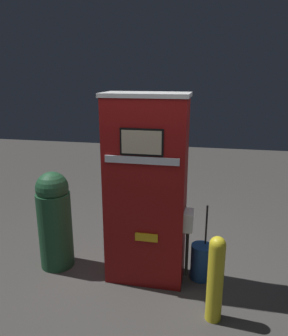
{
  "coord_description": "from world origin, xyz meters",
  "views": [
    {
      "loc": [
        0.61,
        -2.89,
        2.15
      ],
      "look_at": [
        0.0,
        0.11,
        1.27
      ],
      "focal_mm": 35.0,
      "sensor_mm": 36.0,
      "label": 1
    }
  ],
  "objects_px": {
    "squeegee_bucket": "(201,261)",
    "gas_pump": "(146,191)",
    "safety_bollard": "(215,277)",
    "trash_bin": "(55,219)"
  },
  "relations": [
    {
      "from": "gas_pump",
      "to": "squeegee_bucket",
      "type": "height_order",
      "value": "gas_pump"
    },
    {
      "from": "squeegee_bucket",
      "to": "gas_pump",
      "type": "bearing_deg",
      "value": -172.26
    },
    {
      "from": "gas_pump",
      "to": "trash_bin",
      "type": "height_order",
      "value": "gas_pump"
    },
    {
      "from": "gas_pump",
      "to": "squeegee_bucket",
      "type": "distance_m",
      "value": 0.99
    },
    {
      "from": "gas_pump",
      "to": "squeegee_bucket",
      "type": "bearing_deg",
      "value": 7.74
    },
    {
      "from": "gas_pump",
      "to": "trash_bin",
      "type": "bearing_deg",
      "value": 179.38
    },
    {
      "from": "safety_bollard",
      "to": "squeegee_bucket",
      "type": "distance_m",
      "value": 0.67
    },
    {
      "from": "trash_bin",
      "to": "safety_bollard",
      "type": "bearing_deg",
      "value": -16.87
    },
    {
      "from": "gas_pump",
      "to": "trash_bin",
      "type": "distance_m",
      "value": 1.13
    },
    {
      "from": "gas_pump",
      "to": "safety_bollard",
      "type": "relative_size",
      "value": 2.4
    }
  ]
}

